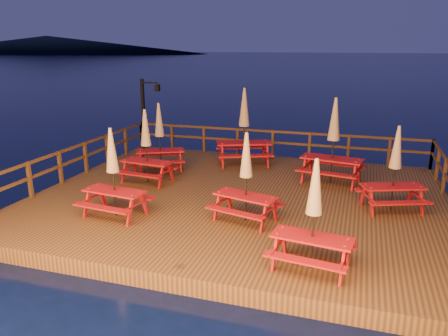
# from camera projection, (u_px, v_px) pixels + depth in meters

# --- Properties ---
(ground) EXTENTS (500.00, 500.00, 0.00)m
(ground) POSITION_uv_depth(u_px,v_px,m) (240.00, 208.00, 13.29)
(ground) COLOR black
(ground) RESTS_ON ground
(deck) EXTENTS (12.00, 10.00, 0.40)m
(deck) POSITION_uv_depth(u_px,v_px,m) (240.00, 201.00, 13.23)
(deck) COLOR #402914
(deck) RESTS_ON ground
(deck_piles) EXTENTS (11.44, 9.44, 1.40)m
(deck_piles) POSITION_uv_depth(u_px,v_px,m) (240.00, 217.00, 13.37)
(deck_piles) COLOR #3A2112
(deck_piles) RESTS_ON ground
(railing) EXTENTS (11.80, 9.75, 1.10)m
(railing) POSITION_uv_depth(u_px,v_px,m) (255.00, 157.00, 14.60)
(railing) COLOR #3A2112
(railing) RESTS_ON deck
(lamp_post) EXTENTS (0.85, 0.18, 3.00)m
(lamp_post) POSITION_uv_depth(u_px,v_px,m) (147.00, 108.00, 18.42)
(lamp_post) COLOR black
(lamp_post) RESTS_ON deck
(headland_left) EXTENTS (180.00, 84.00, 9.00)m
(headland_left) POSITION_uv_depth(u_px,v_px,m) (47.00, 44.00, 232.77)
(headland_left) COLOR black
(headland_left) RESTS_ON ground
(picnic_table_0) EXTENTS (1.91, 1.70, 2.32)m
(picnic_table_0) POSITION_uv_depth(u_px,v_px,m) (246.00, 176.00, 10.95)
(picnic_table_0) COLOR maroon
(picnic_table_0) RESTS_ON deck
(picnic_table_1) EXTENTS (2.02, 1.85, 2.35)m
(picnic_table_1) POSITION_uv_depth(u_px,v_px,m) (395.00, 167.00, 11.66)
(picnic_table_1) COLOR maroon
(picnic_table_1) RESTS_ON deck
(picnic_table_2) EXTENTS (1.82, 1.55, 2.42)m
(picnic_table_2) POSITION_uv_depth(u_px,v_px,m) (146.00, 145.00, 14.07)
(picnic_table_2) COLOR maroon
(picnic_table_2) RESTS_ON deck
(picnic_table_3) EXTENTS (1.78, 1.53, 2.31)m
(picnic_table_3) POSITION_uv_depth(u_px,v_px,m) (314.00, 213.00, 8.57)
(picnic_table_3) COLOR maroon
(picnic_table_3) RESTS_ON deck
(picnic_table_4) EXTENTS (2.13, 1.99, 2.41)m
(picnic_table_4) POSITION_uv_depth(u_px,v_px,m) (160.00, 136.00, 15.52)
(picnic_table_4) COLOR maroon
(picnic_table_4) RESTS_ON deck
(picnic_table_5) EXTENTS (1.80, 1.54, 2.37)m
(picnic_table_5) POSITION_uv_depth(u_px,v_px,m) (113.00, 171.00, 11.27)
(picnic_table_5) COLOR maroon
(picnic_table_5) RESTS_ON deck
(picnic_table_6) EXTENTS (2.49, 2.29, 2.87)m
(picnic_table_6) POSITION_uv_depth(u_px,v_px,m) (244.00, 126.00, 16.13)
(picnic_table_6) COLOR maroon
(picnic_table_6) RESTS_ON deck
(picnic_table_7) EXTENTS (2.21, 1.93, 2.79)m
(picnic_table_7) POSITION_uv_depth(u_px,v_px,m) (333.00, 140.00, 13.98)
(picnic_table_7) COLOR maroon
(picnic_table_7) RESTS_ON deck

